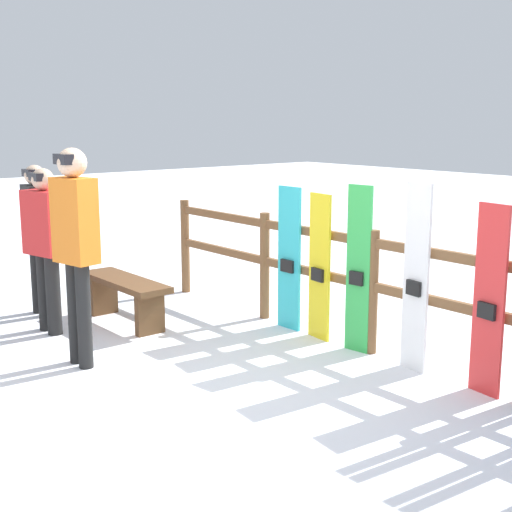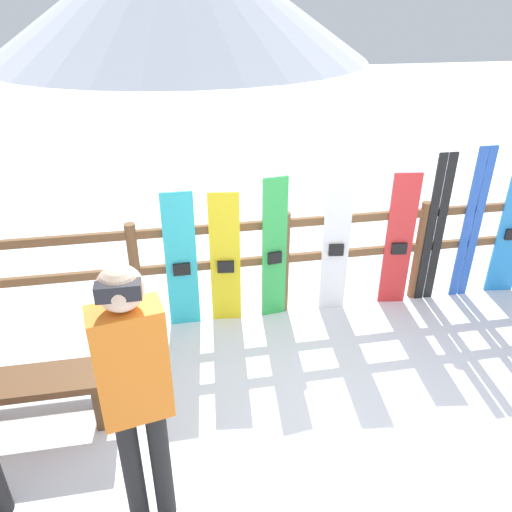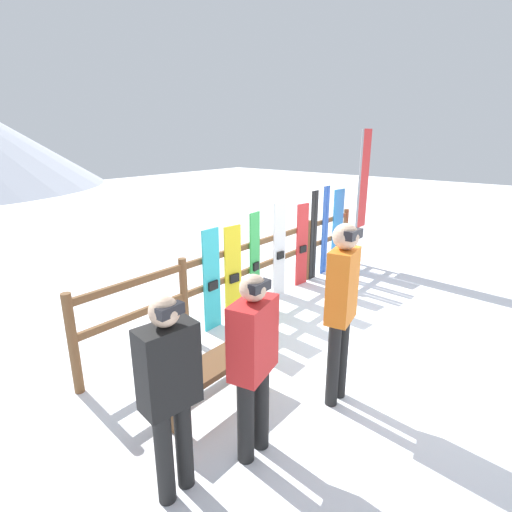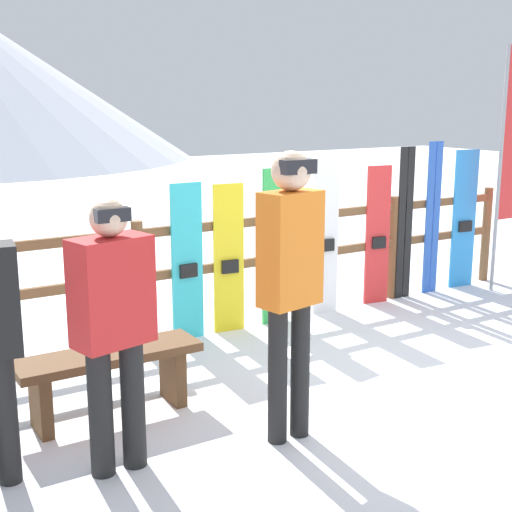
% 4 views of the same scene
% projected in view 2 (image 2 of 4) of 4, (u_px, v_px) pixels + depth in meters
% --- Properties ---
extents(ground_plane, '(40.00, 40.00, 0.00)m').
position_uv_depth(ground_plane, '(336.00, 439.00, 3.71)').
color(ground_plane, white).
extents(fence, '(5.88, 0.10, 1.09)m').
position_uv_depth(fence, '(284.00, 253.00, 4.91)').
color(fence, brown).
rests_on(fence, ground).
extents(bench, '(1.23, 0.36, 0.46)m').
position_uv_depth(bench, '(34.00, 392.00, 3.67)').
color(bench, brown).
rests_on(bench, ground).
extents(person_orange, '(0.41, 0.27, 1.80)m').
position_uv_depth(person_orange, '(134.00, 384.00, 2.68)').
color(person_orange, black).
rests_on(person_orange, ground).
extents(snowboard_cyan, '(0.30, 0.06, 1.39)m').
position_uv_depth(snowboard_cyan, '(181.00, 262.00, 4.69)').
color(snowboard_cyan, '#2DBFCC').
rests_on(snowboard_cyan, ground).
extents(snowboard_yellow, '(0.29, 0.08, 1.36)m').
position_uv_depth(snowboard_yellow, '(225.00, 260.00, 4.76)').
color(snowboard_yellow, yellow).
rests_on(snowboard_yellow, ground).
extents(snowboard_green, '(0.25, 0.08, 1.47)m').
position_uv_depth(snowboard_green, '(274.00, 250.00, 4.81)').
color(snowboard_green, green).
rests_on(snowboard_green, ground).
extents(snowboard_white, '(0.27, 0.08, 1.54)m').
position_uv_depth(snowboard_white, '(336.00, 242.00, 4.89)').
color(snowboard_white, white).
rests_on(snowboard_white, ground).
extents(snowboard_red, '(0.28, 0.08, 1.43)m').
position_uv_depth(snowboard_red, '(399.00, 241.00, 5.02)').
color(snowboard_red, red).
rests_on(snowboard_red, ground).
extents(ski_pair_black, '(0.19, 0.02, 1.61)m').
position_uv_depth(ski_pair_black, '(435.00, 230.00, 5.04)').
color(ski_pair_black, black).
rests_on(ski_pair_black, ground).
extents(ski_pair_blue, '(0.20, 0.02, 1.65)m').
position_uv_depth(ski_pair_blue, '(472.00, 225.00, 5.09)').
color(ski_pair_blue, blue).
rests_on(ski_pair_blue, ground).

